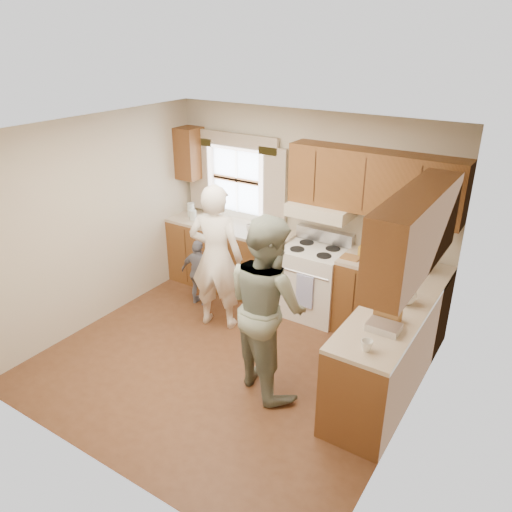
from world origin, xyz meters
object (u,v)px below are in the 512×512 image
Objects in this scene: stove at (314,280)px; woman_left at (216,258)px; child at (199,273)px; woman_right at (267,305)px.

stove is 1.30m from woman_left.
woman_left is at bearing 144.75° from child.
child is (-0.50, 0.27, -0.44)m from woman_left.
woman_left is 1.99× the size of child.
woman_right is at bearing 133.04° from woman_left.
woman_right is at bearing -80.93° from stove.
stove is at bearing -163.63° from child.
woman_left is at bearing -4.14° from woman_right.
stove is 0.60× the size of woman_left.
woman_left is 0.72m from child.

